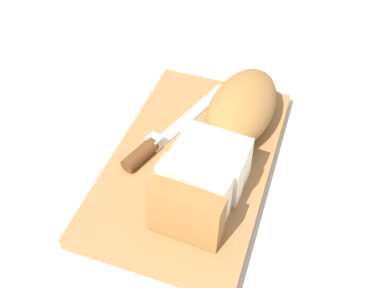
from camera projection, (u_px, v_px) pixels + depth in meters
The scene contains 7 objects.
ground_plane at pixel (192, 167), 0.71m from camera, with size 3.00×3.00×0.00m, color beige.
cutting_board at pixel (192, 162), 0.70m from camera, with size 0.40×0.25×0.02m, color #9E6B3D.
bread_loaf at pixel (228, 133), 0.67m from camera, with size 0.35×0.12×0.08m.
bread_knife at pixel (154, 144), 0.70m from camera, with size 0.25×0.10×0.02m.
crumb_near_knife at pixel (188, 167), 0.67m from camera, with size 0.01×0.01×0.01m, color #A8753D.
crumb_near_loaf at pixel (173, 151), 0.70m from camera, with size 0.01×0.01×0.01m, color #A8753D.
crumb_stray_left at pixel (227, 163), 0.68m from camera, with size 0.00×0.00×0.00m, color #A8753D.
Camera 1 is at (0.43, 0.16, 0.54)m, focal length 40.69 mm.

